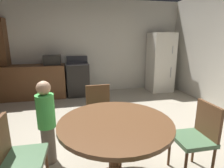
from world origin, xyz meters
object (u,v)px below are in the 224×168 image
at_px(person_child, 47,121).
at_px(dining_table, 115,135).
at_px(oven_range, 78,79).
at_px(chair_west, 15,155).
at_px(microwave, 52,60).
at_px(refrigerator, 160,63).
at_px(chair_east, 198,134).
at_px(chair_north, 99,110).

bearing_deg(person_child, dining_table, 0.00).
bearing_deg(oven_range, chair_west, -101.70).
bearing_deg(microwave, refrigerator, -0.91).
bearing_deg(oven_range, dining_table, -85.68).
bearing_deg(chair_east, person_child, -17.32).
distance_m(microwave, person_child, 2.93).
relative_size(refrigerator, chair_north, 2.02).
bearing_deg(chair_north, chair_west, -46.61).
height_order(dining_table, chair_west, chair_west).
height_order(oven_range, chair_east, oven_range).
relative_size(chair_east, person_child, 0.80).
distance_m(microwave, chair_west, 3.46).
bearing_deg(dining_table, microwave, 104.98).
relative_size(chair_north, person_child, 0.80).
distance_m(chair_north, chair_west, 1.33).
bearing_deg(person_child, chair_east, 18.07).
xyz_separation_m(dining_table, chair_west, (-0.97, 0.03, -0.10)).
height_order(refrigerator, microwave, refrigerator).
distance_m(oven_range, chair_north, 2.49).
height_order(chair_north, chair_east, same).
distance_m(chair_east, chair_west, 1.94).
xyz_separation_m(refrigerator, chair_north, (-2.26, -2.43, -0.38)).
relative_size(chair_north, chair_west, 1.00).
bearing_deg(refrigerator, dining_table, -123.35).
height_order(chair_east, person_child, person_child).
relative_size(microwave, dining_table, 0.38).
xyz_separation_m(chair_east, chair_west, (-1.94, 0.05, 0.00)).
relative_size(refrigerator, person_child, 1.61).
relative_size(microwave, person_child, 0.40).
bearing_deg(person_child, oven_range, 117.04).
relative_size(oven_range, dining_table, 0.95).
bearing_deg(oven_range, chair_north, -84.58).
xyz_separation_m(chair_north, chair_west, (-0.94, -0.94, 0.00)).
height_order(refrigerator, chair_north, refrigerator).
xyz_separation_m(microwave, dining_table, (0.92, -3.45, -0.43)).
bearing_deg(oven_range, refrigerator, -1.23).
bearing_deg(chair_west, refrigerator, 48.13).
height_order(oven_range, dining_table, oven_range).
height_order(microwave, person_child, microwave).
distance_m(oven_range, dining_table, 3.46).
xyz_separation_m(refrigerator, chair_east, (-1.27, -3.42, -0.38)).
relative_size(chair_north, chair_east, 1.00).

